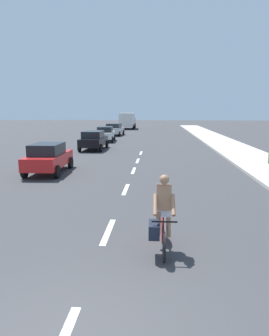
{
  "coord_description": "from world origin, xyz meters",
  "views": [
    {
      "loc": [
        1.33,
        -3.48,
        3.25
      ],
      "look_at": [
        0.44,
        7.75,
        1.1
      ],
      "focal_mm": 32.37,
      "sensor_mm": 36.0,
      "label": 1
    }
  ],
  "objects_px": {
    "parked_car_red": "(48,157)",
    "parked_car_silver": "(114,129)",
    "parked_car_black": "(94,140)",
    "delivery_truck": "(127,120)",
    "parked_car_white": "(105,134)",
    "cyclist": "(162,217)"
  },
  "relations": [
    {
      "from": "parked_car_silver",
      "to": "delivery_truck",
      "type": "distance_m",
      "value": 14.4
    },
    {
      "from": "parked_car_black",
      "to": "cyclist",
      "type": "bearing_deg",
      "value": -73.12
    },
    {
      "from": "parked_car_black",
      "to": "parked_car_white",
      "type": "height_order",
      "value": "same"
    },
    {
      "from": "parked_car_red",
      "to": "parked_car_silver",
      "type": "xyz_separation_m",
      "value": [
        -0.05,
        24.39,
        0.01
      ]
    },
    {
      "from": "parked_car_red",
      "to": "delivery_truck",
      "type": "bearing_deg",
      "value": 87.54
    },
    {
      "from": "parked_car_black",
      "to": "parked_car_silver",
      "type": "xyz_separation_m",
      "value": [
        -0.38,
        14.71,
        0.0
      ]
    },
    {
      "from": "cyclist",
      "to": "parked_car_red",
      "type": "bearing_deg",
      "value": -56.89
    },
    {
      "from": "cyclist",
      "to": "parked_car_red",
      "type": "height_order",
      "value": "cyclist"
    },
    {
      "from": "parked_car_red",
      "to": "parked_car_black",
      "type": "distance_m",
      "value": 9.68
    },
    {
      "from": "parked_car_white",
      "to": "parked_car_black",
      "type": "bearing_deg",
      "value": -91.66
    },
    {
      "from": "cyclist",
      "to": "parked_car_red",
      "type": "relative_size",
      "value": 0.47
    },
    {
      "from": "parked_car_black",
      "to": "delivery_truck",
      "type": "height_order",
      "value": "delivery_truck"
    },
    {
      "from": "parked_car_red",
      "to": "cyclist",
      "type": "bearing_deg",
      "value": -58.04
    },
    {
      "from": "parked_car_black",
      "to": "delivery_truck",
      "type": "distance_m",
      "value": 29.1
    },
    {
      "from": "cyclist",
      "to": "parked_car_black",
      "type": "distance_m",
      "value": 19.09
    },
    {
      "from": "cyclist",
      "to": "delivery_truck",
      "type": "height_order",
      "value": "delivery_truck"
    },
    {
      "from": "parked_car_black",
      "to": "delivery_truck",
      "type": "xyz_separation_m",
      "value": [
        -0.12,
        29.09,
        0.67
      ]
    },
    {
      "from": "parked_car_red",
      "to": "parked_car_black",
      "type": "height_order",
      "value": "same"
    },
    {
      "from": "delivery_truck",
      "to": "parked_car_white",
      "type": "bearing_deg",
      "value": -90.83
    },
    {
      "from": "parked_car_red",
      "to": "parked_car_silver",
      "type": "relative_size",
      "value": 0.85
    },
    {
      "from": "parked_car_red",
      "to": "delivery_truck",
      "type": "height_order",
      "value": "delivery_truck"
    },
    {
      "from": "parked_car_silver",
      "to": "delivery_truck",
      "type": "relative_size",
      "value": 0.73
    }
  ]
}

